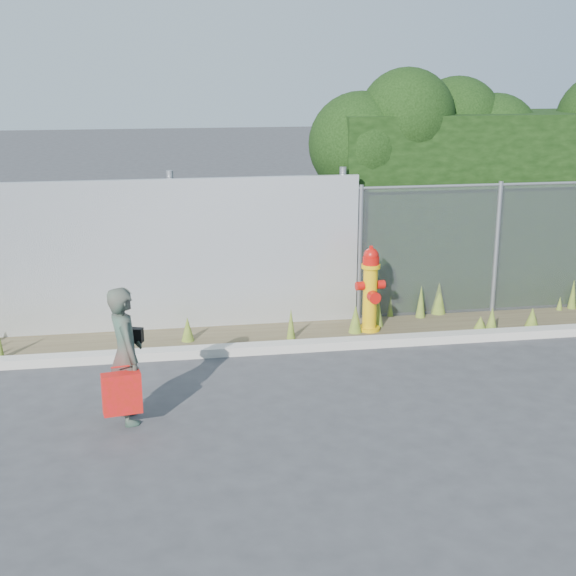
{
  "coord_description": "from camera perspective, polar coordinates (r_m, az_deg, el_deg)",
  "views": [
    {
      "loc": [
        -1.92,
        -8.26,
        3.77
      ],
      "look_at": [
        -0.3,
        1.4,
        1.0
      ],
      "focal_mm": 50.0,
      "sensor_mm": 36.0,
      "label": 1
    }
  ],
  "objects": [
    {
      "name": "curb",
      "position": [
        10.89,
        1.21,
        -4.13
      ],
      "size": [
        16.0,
        0.22,
        0.12
      ],
      "primitive_type": "cube",
      "color": "#ABA69A",
      "rests_on": "ground"
    },
    {
      "name": "ground",
      "position": [
        9.28,
        3.29,
        -8.21
      ],
      "size": [
        80.0,
        80.0,
        0.0
      ],
      "primitive_type": "plane",
      "color": "#363638",
      "rests_on": "ground"
    },
    {
      "name": "red_tote_bag",
      "position": [
        8.64,
        -11.73,
        -7.34
      ],
      "size": [
        0.4,
        0.15,
        0.53
      ],
      "rotation": [
        0.0,
        0.0,
        0.16
      ],
      "color": "#B21D0A"
    },
    {
      "name": "fire_hydrant",
      "position": [
        11.51,
        5.87,
        -0.18
      ],
      "size": [
        0.43,
        0.38,
        1.27
      ],
      "rotation": [
        0.0,
        0.0,
        0.09
      ],
      "color": "#DCA70B",
      "rests_on": "ground"
    },
    {
      "name": "woman",
      "position": [
        8.75,
        -11.48,
        -4.71
      ],
      "size": [
        0.49,
        0.62,
        1.51
      ],
      "primitive_type": "imported",
      "rotation": [
        0.0,
        0.0,
        1.83
      ],
      "color": "#106952",
      "rests_on": "ground"
    },
    {
      "name": "chainlink_fence",
      "position": [
        13.13,
        18.79,
        2.9
      ],
      "size": [
        6.5,
        0.07,
        2.05
      ],
      "color": "gray",
      "rests_on": "ground"
    },
    {
      "name": "hedge",
      "position": [
        13.93,
        17.81,
        7.92
      ],
      "size": [
        7.74,
        2.08,
        3.74
      ],
      "color": "black",
      "rests_on": "ground"
    },
    {
      "name": "black_shoulder_bag",
      "position": [
        8.81,
        -10.95,
        -3.3
      ],
      "size": [
        0.21,
        0.09,
        0.16
      ],
      "rotation": [
        0.0,
        0.0,
        -0.34
      ],
      "color": "black"
    },
    {
      "name": "corrugated_fence",
      "position": [
        11.65,
        -15.8,
        1.96
      ],
      "size": [
        8.5,
        0.21,
        2.3
      ],
      "color": "silver",
      "rests_on": "ground"
    },
    {
      "name": "weed_strip",
      "position": [
        11.61,
        3.84,
        -2.54
      ],
      "size": [
        16.0,
        1.34,
        0.54
      ],
      "color": "#4A3F2A",
      "rests_on": "ground"
    }
  ]
}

